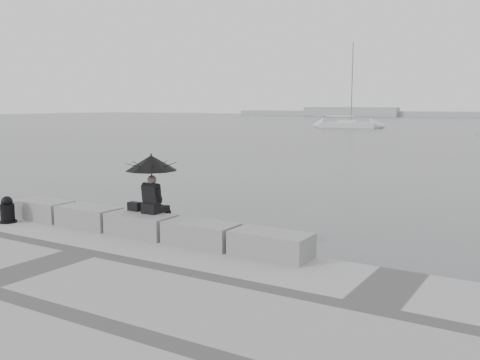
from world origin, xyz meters
The scene contains 10 objects.
ground centered at (0.00, 0.00, 0.00)m, with size 360.00×360.00×0.00m, color #4A4D50.
stone_block_far_left centered at (-3.40, -0.45, 0.75)m, with size 1.60×0.80×0.50m, color slate.
stone_block_left centered at (-1.70, -0.45, 0.75)m, with size 1.60×0.80×0.50m, color slate.
stone_block_centre centered at (0.00, -0.45, 0.75)m, with size 1.60×0.80×0.50m, color slate.
stone_block_right centered at (1.70, -0.45, 0.75)m, with size 1.60×0.80×0.50m, color slate.
stone_block_far_right centered at (3.40, -0.45, 0.75)m, with size 1.60×0.80×0.50m, color slate.
seated_person centered at (0.16, -0.23, 2.01)m, with size 1.20×1.20×1.39m.
bag centered at (-0.39, -0.22, 1.10)m, with size 0.32×0.18×0.20m, color black.
mooring_bollard centered at (-3.80, -1.23, 0.79)m, with size 0.44×0.44×0.69m.
sailboat_left centered at (-20.60, 69.46, 0.52)m, with size 8.51×4.16×12.90m.
Camera 1 is at (8.23, -9.55, 3.49)m, focal length 40.00 mm.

